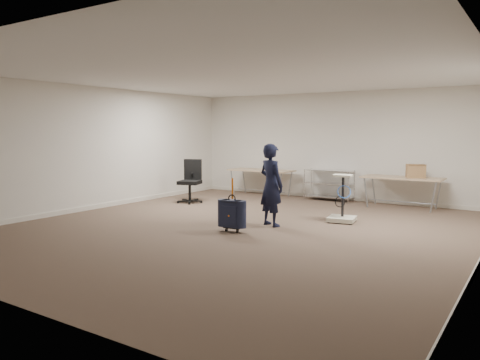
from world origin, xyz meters
The scene contains 10 objects.
ground centered at (0.00, 0.00, 0.00)m, with size 9.00×9.00×0.00m, color #4B3D2E.
room_shell centered at (0.00, 1.38, 0.05)m, with size 8.00×9.00×9.00m.
folding_table_left centered at (-1.90, 3.95, 0.68)m, with size 1.80×0.75×0.73m.
folding_table_right centered at (1.90, 3.95, 0.68)m, with size 1.80×0.75×0.73m.
wire_shelf centered at (0.00, 4.20, 0.44)m, with size 1.22×0.47×0.80m.
person centered at (0.35, 0.52, 0.78)m, with size 0.57×0.37×1.56m, color black.
suitcase centered at (0.04, -0.35, 0.33)m, with size 0.37×0.23×0.96m.
office_chair centered at (-2.79, 1.96, 0.33)m, with size 0.65×0.66×1.08m.
equipment_cart centered at (1.34, 1.60, 0.25)m, with size 0.59×0.59×0.94m.
cardboard_box centered at (2.19, 3.97, 0.88)m, with size 0.41×0.30×0.30m, color #9C7848.
Camera 1 is at (4.64, -7.13, 1.79)m, focal length 35.00 mm.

